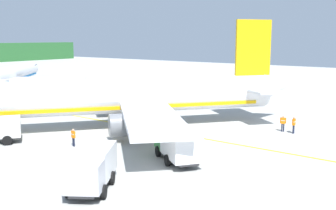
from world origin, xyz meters
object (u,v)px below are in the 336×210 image
airliner_foreground (120,97)px  service_truck_baggage (177,142)px  airliner_mid_apron (7,76)px  crew_marshaller (294,123)px  service_truck_catering (92,167)px  crew_loader_right (283,122)px  crew_loader_left (73,136)px

airliner_foreground → service_truck_baggage: (-6.35, -12.43, -1.80)m
airliner_mid_apron → crew_marshaller: (-0.93, -54.46, -1.80)m
service_truck_baggage → service_truck_catering: 8.18m
service_truck_catering → crew_marshaller: size_ratio=3.31×
airliner_foreground → crew_loader_right: bearing=-59.8°
airliner_foreground → crew_marshaller: bearing=-62.1°
airliner_foreground → crew_loader_left: airliner_foreground is taller
service_truck_baggage → service_truck_catering: service_truck_baggage is taller
service_truck_catering → crew_marshaller: service_truck_catering is taller
airliner_foreground → service_truck_baggage: 14.08m
crew_loader_left → service_truck_baggage: bearing=-78.8°
service_truck_baggage → service_truck_catering: (-8.12, 1.02, -0.12)m
crew_loader_right → service_truck_catering: bearing=170.7°
service_truck_baggage → crew_loader_left: service_truck_baggage is taller
service_truck_catering → crew_loader_right: bearing=-9.3°
service_truck_catering → crew_loader_right: (23.31, -3.80, -0.45)m
service_truck_baggage → crew_loader_left: 10.47m
service_truck_baggage → crew_loader_right: service_truck_baggage is taller
airliner_foreground → crew_loader_left: 8.99m
airliner_mid_apron → crew_loader_left: (-18.01, -40.22, -1.89)m
airliner_mid_apron → service_truck_catering: 55.03m
crew_marshaller → airliner_foreground: bearing=117.9°
service_truck_baggage → crew_marshaller: 15.59m
crew_loader_right → service_truck_baggage: bearing=169.6°
airliner_foreground → airliner_mid_apron: 39.24m
service_truck_baggage → service_truck_catering: bearing=172.9°
crew_loader_right → airliner_foreground: bearing=120.2°
crew_marshaller → crew_loader_right: crew_marshaller is taller
service_truck_catering → crew_loader_right: service_truck_catering is taller
airliner_foreground → service_truck_baggage: bearing=-117.1°
crew_marshaller → service_truck_baggage: bearing=165.2°
crew_marshaller → crew_loader_left: 22.24m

